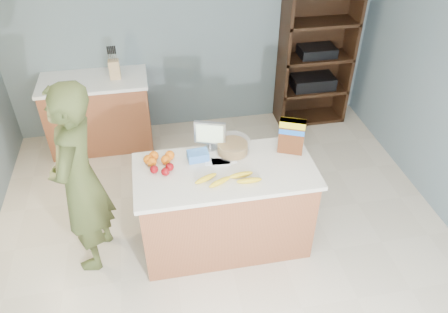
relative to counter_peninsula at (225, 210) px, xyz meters
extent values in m
cube|color=beige|center=(0.00, -0.30, -0.42)|extent=(4.50, 5.00, 0.02)
cube|color=slate|center=(0.00, 2.20, 0.83)|extent=(4.50, 0.02, 2.50)
cube|color=brown|center=(0.00, 0.00, 0.01)|extent=(1.50, 0.70, 0.86)
cube|color=silver|center=(0.00, 0.00, 0.46)|extent=(1.56, 0.76, 0.04)
cube|color=black|center=(0.00, 0.00, -0.37)|extent=(1.46, 0.66, 0.10)
cube|color=brown|center=(-1.20, 1.90, 0.01)|extent=(1.20, 0.60, 0.86)
cube|color=white|center=(-1.20, 1.90, 0.46)|extent=(1.24, 0.62, 0.04)
cube|color=black|center=(1.55, 2.18, 0.48)|extent=(0.90, 0.04, 1.80)
cube|color=black|center=(1.12, 2.00, 0.48)|extent=(0.04, 0.40, 1.80)
cube|color=black|center=(1.98, 2.00, 0.48)|extent=(0.04, 0.40, 1.80)
cube|color=black|center=(1.55, 2.00, -0.40)|extent=(0.90, 0.40, 0.04)
cube|color=black|center=(1.55, 2.00, 0.03)|extent=(0.90, 0.40, 0.04)
cube|color=black|center=(1.55, 2.00, 0.48)|extent=(0.90, 0.40, 0.04)
cube|color=black|center=(1.55, 2.00, 0.93)|extent=(0.90, 0.40, 0.04)
cube|color=black|center=(1.55, 2.00, 0.13)|extent=(0.55, 0.32, 0.16)
cube|color=black|center=(1.55, 2.00, 0.56)|extent=(0.45, 0.30, 0.12)
imported|color=#3E4721|center=(-1.21, 0.06, 0.48)|extent=(0.56, 0.73, 1.80)
cube|color=tan|center=(-0.93, 1.89, 0.59)|extent=(0.12, 0.10, 0.22)
cylinder|color=black|center=(-0.97, 1.89, 0.75)|extent=(0.02, 0.02, 0.09)
cylinder|color=black|center=(-0.95, 1.89, 0.75)|extent=(0.02, 0.02, 0.09)
cylinder|color=black|center=(-0.93, 1.89, 0.75)|extent=(0.02, 0.02, 0.09)
cylinder|color=black|center=(-0.91, 1.89, 0.75)|extent=(0.02, 0.02, 0.09)
cylinder|color=black|center=(-0.89, 1.89, 0.75)|extent=(0.02, 0.02, 0.09)
cube|color=white|center=(-0.04, 0.11, 0.49)|extent=(0.24, 0.15, 0.00)
cube|color=white|center=(0.01, 0.12, 0.49)|extent=(0.22, 0.12, 0.00)
ellipsoid|color=yellow|center=(-0.18, -0.12, 0.51)|extent=(0.21, 0.13, 0.05)
ellipsoid|color=yellow|center=(-0.08, -0.18, 0.51)|extent=(0.21, 0.14, 0.05)
ellipsoid|color=yellow|center=(0.11, -0.12, 0.51)|extent=(0.22, 0.07, 0.05)
ellipsoid|color=yellow|center=(0.16, -0.21, 0.51)|extent=(0.22, 0.05, 0.05)
sphere|color=maroon|center=(-0.63, 0.21, 0.52)|extent=(0.07, 0.07, 0.07)
sphere|color=maroon|center=(-0.46, 0.07, 0.52)|extent=(0.07, 0.07, 0.07)
sphere|color=maroon|center=(-0.60, 0.07, 0.52)|extent=(0.07, 0.07, 0.07)
sphere|color=maroon|center=(-0.51, 0.02, 0.52)|extent=(0.07, 0.07, 0.07)
sphere|color=orange|center=(-0.61, 0.16, 0.53)|extent=(0.08, 0.08, 0.08)
sphere|color=orange|center=(-0.59, 0.25, 0.53)|extent=(0.08, 0.08, 0.08)
sphere|color=orange|center=(-0.49, 0.17, 0.53)|extent=(0.08, 0.08, 0.08)
sphere|color=orange|center=(-0.45, 0.23, 0.53)|extent=(0.08, 0.08, 0.08)
sphere|color=orange|center=(-0.64, 0.20, 0.53)|extent=(0.08, 0.08, 0.08)
cube|color=blue|center=(-0.21, 0.18, 0.52)|extent=(0.19, 0.13, 0.08)
cylinder|color=#267219|center=(0.11, 0.23, 0.53)|extent=(0.27, 0.27, 0.09)
cylinder|color=white|center=(0.11, 0.23, 0.55)|extent=(0.30, 0.30, 0.13)
cylinder|color=silver|center=(-0.08, 0.32, 0.49)|extent=(0.12, 0.12, 0.01)
cylinder|color=silver|center=(-0.08, 0.32, 0.52)|extent=(0.02, 0.02, 0.05)
cube|color=silver|center=(-0.08, 0.32, 0.66)|extent=(0.28, 0.12, 0.22)
cube|color=yellow|center=(-0.08, 0.30, 0.66)|extent=(0.23, 0.08, 0.18)
cube|color=#592B14|center=(0.62, 0.14, 0.65)|extent=(0.23, 0.16, 0.33)
cube|color=yellow|center=(0.62, 0.14, 0.79)|extent=(0.24, 0.16, 0.06)
cube|color=blue|center=(0.62, 0.14, 0.72)|extent=(0.24, 0.16, 0.05)
camera|label=1|loc=(-0.54, -2.84, 2.83)|focal=35.00mm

